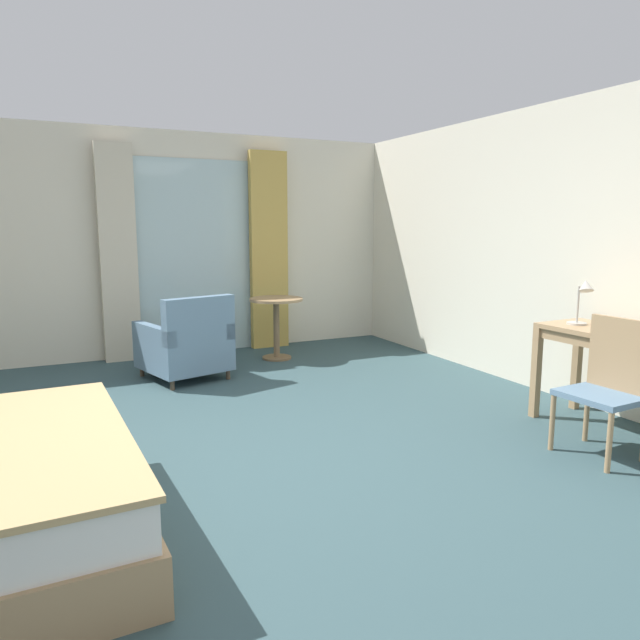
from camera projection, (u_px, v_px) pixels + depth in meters
name	position (u px, v px, depth m)	size (l,w,h in m)	color
ground	(251.00, 472.00, 3.84)	(6.74, 7.84, 0.10)	#334C51
wall_back	(147.00, 245.00, 6.88)	(6.34, 0.12, 2.64)	silver
wall_right	(598.00, 253.00, 4.95)	(0.12, 7.44, 2.64)	silver
balcony_glass_door	(196.00, 258.00, 7.07)	(1.36, 0.02, 2.32)	silver
curtain_panel_left	(118.00, 254.00, 6.59)	(0.40, 0.10, 2.45)	beige
curtain_panel_right	(269.00, 251.00, 7.36)	(0.48, 0.10, 2.45)	tan
writing_desk	(640.00, 348.00, 4.18)	(0.58, 1.49, 0.78)	tan
desk_chair	(609.00, 381.00, 3.95)	(0.43, 0.50, 0.93)	slate
desk_lamp	(583.00, 297.00, 4.44)	(0.25, 0.29, 0.39)	#B7B2A8
armchair_by_window	(186.00, 346.00, 5.93)	(0.92, 0.96, 0.87)	slate
round_cafe_table	(276.00, 315.00, 6.79)	(0.62, 0.62, 0.72)	tan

